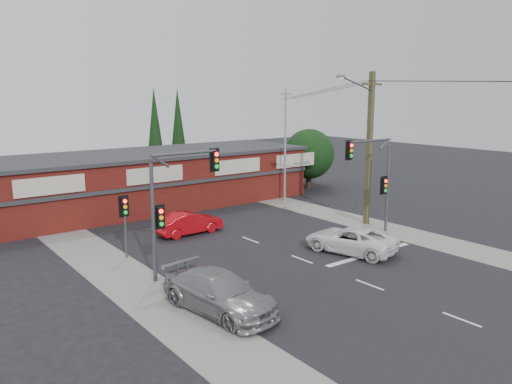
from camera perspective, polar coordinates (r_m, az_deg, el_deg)
ground at (r=26.51m, az=5.43°, el=-7.75°), size 120.00×120.00×0.00m
road_strip at (r=30.18m, az=-1.05°, el=-5.35°), size 14.00×70.00×0.01m
verge_left at (r=26.29m, az=-16.30°, el=-8.29°), size 3.00×70.00×0.02m
verge_right at (r=35.70m, az=10.01°, el=-2.94°), size 3.00×70.00×0.02m
stop_line at (r=27.96m, az=12.86°, el=-6.95°), size 6.50×0.35×0.01m
white_suv at (r=27.97m, az=10.72°, el=-5.37°), size 3.60×5.53×1.42m
silver_suv at (r=20.27m, az=-4.25°, el=-11.36°), size 2.98×5.73×1.59m
red_sedan at (r=31.33m, az=-7.67°, el=-3.51°), size 4.34×1.64×1.41m
lane_dashes at (r=29.90m, az=-0.64°, el=-5.49°), size 0.12×46.87×0.01m
shop_building at (r=39.36m, az=-12.66°, el=1.41°), size 27.30×8.40×4.22m
tree_cluster at (r=46.76m, az=5.87°, el=4.04°), size 5.90×5.10×5.50m
conifer_near at (r=47.20m, az=-11.47°, el=7.10°), size 1.80×1.80×9.25m
conifer_far at (r=50.58m, az=-8.89°, el=7.43°), size 1.80×1.80×9.25m
traffic_mast_left at (r=23.44m, az=-9.42°, el=-0.38°), size 3.77×0.27×5.97m
traffic_mast_right at (r=31.17m, az=13.60°, el=2.28°), size 3.96×0.27×5.97m
pedestal_signal at (r=26.99m, az=-14.78°, el=-2.42°), size 0.55×0.27×3.38m
utility_pole at (r=33.40m, az=12.71°, el=5.39°), size 4.38×0.59×10.00m
steel_pole at (r=40.24m, az=3.35°, el=5.55°), size 1.20×0.16×9.00m
power_lines at (r=30.15m, az=21.25°, el=11.30°), size 2.01×29.00×1.22m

